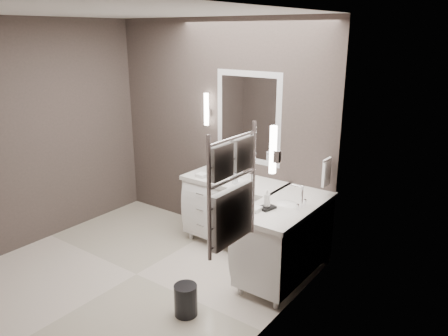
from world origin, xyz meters
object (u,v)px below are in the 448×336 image
Objects in this scene: vanity_back at (235,207)px; waste_bin at (186,300)px; vanity_right at (286,236)px; towel_ladder at (232,196)px.

vanity_back is 1.54m from waste_bin.
vanity_right is at bearing -20.38° from vanity_back.
towel_ladder is at bearing -55.90° from vanity_back.
waste_bin is (-0.65, 0.19, -1.24)m from towel_ladder.
vanity_right is 1.23m from waste_bin.
waste_bin is at bearing -110.95° from vanity_right.
waste_bin is at bearing 163.75° from towel_ladder.
vanity_back is 4.08× the size of waste_bin.
waste_bin is (0.45, -1.44, -0.33)m from vanity_back.
towel_ladder is (0.23, -1.30, 0.91)m from vanity_right.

